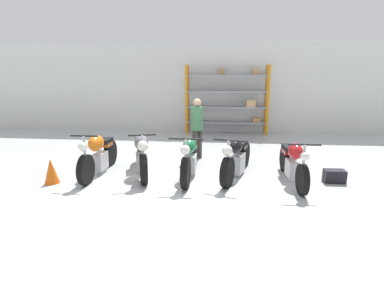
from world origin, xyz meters
name	(u,v)px	position (x,y,z in m)	size (l,w,h in m)	color
ground_plane	(190,177)	(0.00, 0.00, 0.00)	(30.00, 30.00, 0.00)	#B2B7B7
back_wall	(205,88)	(0.00, 5.89, 1.80)	(30.00, 0.08, 3.60)	silver
shelving_rack	(228,99)	(0.95, 5.52, 1.38)	(3.25, 0.63, 2.70)	orange
motorcycle_orange	(99,154)	(-2.18, 0.04, 0.49)	(0.59, 2.13, 1.08)	black
motorcycle_grey	(142,153)	(-1.18, 0.20, 0.50)	(0.91, 2.12, 1.08)	black
motorcycle_green	(190,157)	(-0.01, 0.06, 0.46)	(0.72, 2.13, 1.05)	black
motorcycle_black	(237,158)	(1.06, 0.21, 0.42)	(0.94, 2.14, 1.01)	black
motorcycle_red	(293,162)	(2.26, -0.06, 0.46)	(0.63, 2.10, 1.02)	black
person_browsing	(197,124)	(0.02, 1.63, 0.99)	(0.45, 0.45, 1.69)	#38332D
toolbox	(334,176)	(3.19, 0.00, 0.14)	(0.44, 0.26, 0.28)	black
traffic_cone	(51,171)	(-2.97, -0.66, 0.28)	(0.32, 0.32, 0.55)	orange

